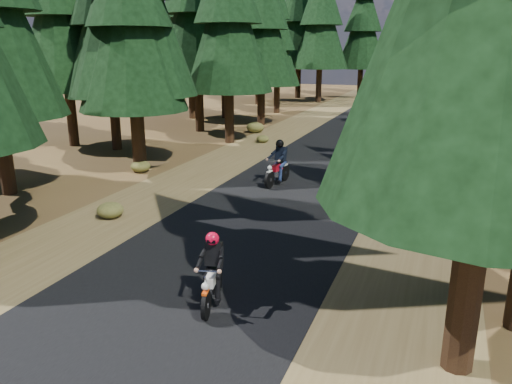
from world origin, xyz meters
TOP-DOWN VIEW (x-y plane):
  - ground at (0.00, 0.00)m, footprint 120.00×120.00m
  - road at (0.00, 5.00)m, footprint 6.00×100.00m
  - shoulder_l at (-4.60, 5.00)m, footprint 3.20×100.00m
  - shoulder_r at (4.60, 5.00)m, footprint 3.20×100.00m
  - pine_forest at (-0.02, 21.05)m, footprint 34.59×55.08m
  - log_near at (6.21, 8.70)m, footprint 5.43×0.45m
  - understory_shrubs at (0.21, 8.30)m, footprint 14.40×29.90m
  - rider_lead at (0.84, -3.28)m, footprint 0.92×1.84m
  - rider_follow at (-0.94, 6.32)m, footprint 0.90×2.04m

SIDE VIEW (x-z plane):
  - ground at x=0.00m, z-range 0.00..0.00m
  - shoulder_l at x=-4.60m, z-range 0.00..0.01m
  - shoulder_r at x=4.60m, z-range 0.00..0.01m
  - road at x=0.00m, z-range 0.00..0.01m
  - log_near at x=6.21m, z-range 0.00..0.32m
  - understory_shrubs at x=0.21m, z-range -0.06..0.62m
  - rider_lead at x=0.84m, z-range -0.26..1.32m
  - rider_follow at x=-0.94m, z-range -0.29..1.47m
  - pine_forest at x=-0.02m, z-range -0.27..16.05m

